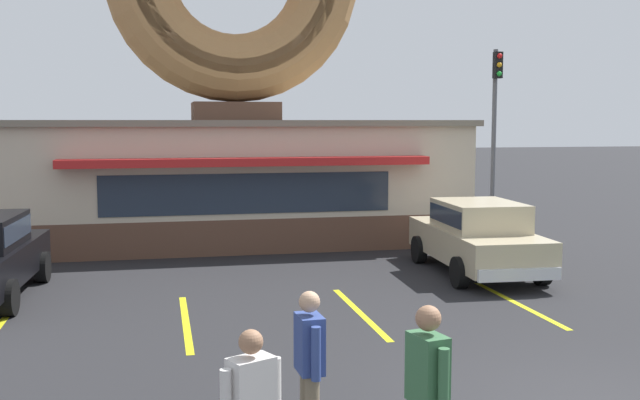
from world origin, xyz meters
TOP-DOWN VIEW (x-y plane):
  - donut_shop_building at (-2.71, 13.94)m, footprint 12.30×6.75m
  - car_champagne at (1.92, 7.71)m, footprint 2.13×4.63m
  - pedestrian_blue_sweater_man at (-3.42, -0.15)m, footprint 0.26×0.60m
  - pedestrian_hooded_kid at (-2.59, -1.32)m, footprint 0.32×0.58m
  - traffic_light_pole at (6.63, 16.94)m, footprint 0.28×0.47m
  - parking_stripe_left at (-4.48, 5.00)m, footprint 0.12×3.60m
  - parking_stripe_mid_left at (-1.48, 5.00)m, footprint 0.12×3.60m
  - parking_stripe_centre at (1.52, 5.00)m, footprint 0.12×3.60m

SIDE VIEW (x-z plane):
  - parking_stripe_left at x=-4.48m, z-range 0.00..0.01m
  - parking_stripe_mid_left at x=-1.48m, z-range 0.00..0.01m
  - parking_stripe_centre at x=1.52m, z-range 0.00..0.01m
  - car_champagne at x=1.92m, z-range 0.07..1.67m
  - pedestrian_blue_sweater_man at x=-3.42m, z-range 0.09..1.73m
  - pedestrian_hooded_kid at x=-2.59m, z-range 0.10..1.84m
  - traffic_light_pole at x=6.63m, z-range 0.81..6.61m
  - donut_shop_building at x=-2.71m, z-range -1.74..9.22m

